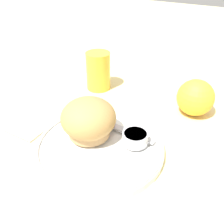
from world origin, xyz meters
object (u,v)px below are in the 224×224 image
at_px(muffin, 89,120).
at_px(juice_glass, 98,71).
at_px(butter_knife, 118,128).
at_px(orange_fruit, 195,98).

bearing_deg(muffin, juice_glass, 117.68).
relative_size(muffin, juice_glass, 1.05).
distance_m(muffin, juice_glass, 0.23).
height_order(butter_knife, juice_glass, juice_glass).
xyz_separation_m(orange_fruit, juice_glass, (-0.25, -0.00, 0.01)).
distance_m(muffin, butter_knife, 0.07).
height_order(muffin, juice_glass, juice_glass).
distance_m(butter_knife, juice_glass, 0.22).
bearing_deg(butter_knife, orange_fruit, 59.28).
bearing_deg(muffin, butter_knife, 46.62).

